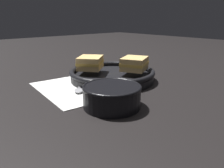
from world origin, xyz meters
TOP-DOWN VIEW (x-y plane):
  - ground_plane at (0.00, 0.00)m, footprint 4.00×4.00m
  - napkin at (-0.09, 0.00)m, footprint 0.32×0.28m
  - soup_bowl at (0.10, -0.03)m, footprint 0.15×0.15m
  - spoon at (-0.07, -0.02)m, footprint 0.12×0.10m
  - skillet at (-0.09, 0.14)m, footprint 0.32×0.44m
  - sandwich_near_left at (-0.03, 0.20)m, footprint 0.12×0.13m
  - sandwich_near_right at (-0.15, 0.09)m, footprint 0.13×0.13m

SIDE VIEW (x-z plane):
  - ground_plane at x=0.00m, z-range 0.00..0.00m
  - napkin at x=-0.09m, z-range 0.00..0.00m
  - spoon at x=-0.07m, z-range 0.00..0.01m
  - skillet at x=-0.09m, z-range 0.00..0.04m
  - soup_bowl at x=0.10m, z-range 0.00..0.06m
  - sandwich_near_left at x=-0.03m, z-range 0.04..0.09m
  - sandwich_near_right at x=-0.15m, z-range 0.04..0.09m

